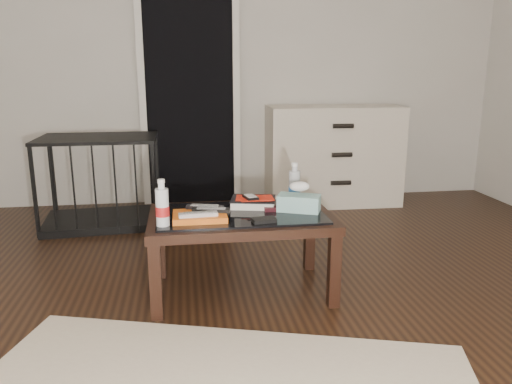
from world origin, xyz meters
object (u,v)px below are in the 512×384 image
at_px(pet_crate, 102,196).
at_px(textbook, 253,202).
at_px(tissue_box, 299,203).
at_px(coffee_table, 241,224).
at_px(dresser, 333,155).
at_px(water_bottle_left, 162,203).
at_px(water_bottle_right, 294,183).

distance_m(pet_crate, textbook, 1.67).
bearing_deg(tissue_box, coffee_table, -158.93).
relative_size(textbook, tissue_box, 1.09).
xyz_separation_m(dresser, water_bottle_left, (-1.48, -1.94, 0.13)).
bearing_deg(pet_crate, water_bottle_right, -48.58).
xyz_separation_m(coffee_table, dresser, (1.06, 1.77, 0.05)).
relative_size(dresser, textbook, 4.84).
xyz_separation_m(pet_crate, textbook, (1.05, -1.28, 0.25)).
bearing_deg(coffee_table, water_bottle_left, -157.92).
xyz_separation_m(dresser, water_bottle_right, (-0.73, -1.61, 0.13)).
height_order(textbook, water_bottle_right, water_bottle_right).
distance_m(coffee_table, pet_crate, 1.71).
relative_size(pet_crate, textbook, 3.79).
bearing_deg(textbook, water_bottle_right, 21.21).
xyz_separation_m(coffee_table, water_bottle_left, (-0.41, -0.17, 0.18)).
bearing_deg(textbook, tissue_box, -16.71).
bearing_deg(pet_crate, textbook, -55.53).
height_order(coffee_table, pet_crate, pet_crate).
distance_m(coffee_table, water_bottle_left, 0.48).
bearing_deg(textbook, pet_crate, 141.89).
xyz_separation_m(dresser, textbook, (-0.98, -1.65, 0.03)).
distance_m(dresser, water_bottle_left, 2.44).
distance_m(dresser, pet_crate, 2.07).
xyz_separation_m(dresser, tissue_box, (-0.74, -1.78, 0.06)).
distance_m(textbook, tissue_box, 0.27).
distance_m(pet_crate, water_bottle_left, 1.70).
distance_m(coffee_table, textbook, 0.17).
relative_size(pet_crate, water_bottle_left, 3.98).
bearing_deg(dresser, textbook, -119.46).
height_order(coffee_table, dresser, dresser).
relative_size(water_bottle_left, water_bottle_right, 1.00).
distance_m(coffee_table, dresser, 2.07).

